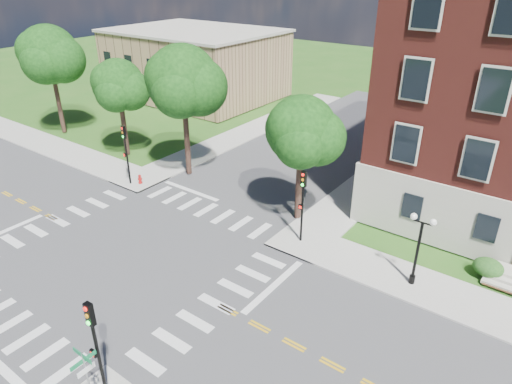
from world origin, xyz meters
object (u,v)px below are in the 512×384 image
Objects in this scene: street_sign_pole at (86,372)px; fire_hydrant at (140,179)px; traffic_signal_ne at (303,198)px; traffic_signal_nw at (126,147)px; traffic_signal_se at (95,340)px; twin_lamp_west at (418,246)px.

street_sign_pole is 21.04m from fire_hydrant.
street_sign_pole is at bearing -90.16° from traffic_signal_ne.
traffic_signal_nw is at bearing -176.56° from traffic_signal_ne.
street_sign_pole is at bearing -43.45° from traffic_signal_nw.
traffic_signal_nw reaches higher than street_sign_pole.
traffic_signal_se and traffic_signal_nw have the same top height.
street_sign_pole is (0.25, -0.73, -0.88)m from traffic_signal_se.
traffic_signal_se is 20.45m from fire_hydrant.
fire_hydrant is at bearing 38.38° from traffic_signal_nw.
street_sign_pole is at bearing -45.59° from fire_hydrant.
traffic_signal_nw is at bearing -177.76° from twin_lamp_west.
fire_hydrant is (-14.67, 14.97, -1.84)m from street_sign_pole.
traffic_signal_ne and traffic_signal_nw have the same top height.
traffic_signal_ne is 1.00× the size of traffic_signal_nw.
street_sign_pole is at bearing -115.20° from twin_lamp_west.
twin_lamp_west is 16.98m from street_sign_pole.
traffic_signal_se is 1.17m from street_sign_pole.
traffic_signal_ne is 15.42m from street_sign_pole.
fire_hydrant is (-21.90, -0.39, -2.06)m from twin_lamp_west.
traffic_signal_nw is 22.54m from twin_lamp_west.
traffic_signal_ne is 7.22m from twin_lamp_west.
twin_lamp_west is 1.36× the size of street_sign_pole.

